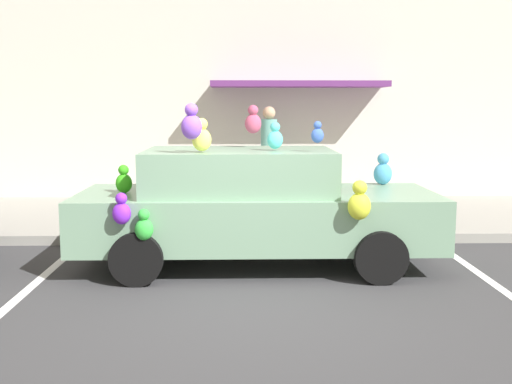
{
  "coord_description": "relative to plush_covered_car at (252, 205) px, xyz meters",
  "views": [
    {
      "loc": [
        -0.15,
        -6.21,
        2.11
      ],
      "look_at": [
        0.07,
        2.4,
        0.9
      ],
      "focal_mm": 43.07,
      "sensor_mm": 36.0,
      "label": 1
    }
  ],
  "objects": [
    {
      "name": "plush_covered_car",
      "position": [
        0.0,
        0.0,
        0.0
      ],
      "size": [
        4.68,
        2.14,
        2.14
      ],
      "color": "gray",
      "rests_on": "ground"
    },
    {
      "name": "sidewalk",
      "position": [
        0.0,
        3.2,
        -0.73
      ],
      "size": [
        24.0,
        4.0,
        0.15
      ],
      "primitive_type": "cube",
      "color": "gray",
      "rests_on": "ground"
    },
    {
      "name": "teddy_bear_on_sidewalk",
      "position": [
        -1.2,
        1.95,
        -0.34
      ],
      "size": [
        0.36,
        0.3,
        0.69
      ],
      "color": "#9E723D",
      "rests_on": "sidewalk"
    },
    {
      "name": "parking_stripe_rear",
      "position": [
        -2.62,
        -0.8,
        -0.81
      ],
      "size": [
        0.12,
        3.6,
        0.01
      ],
      "primitive_type": "cube",
      "color": "silver",
      "rests_on": "ground"
    },
    {
      "name": "parking_stripe_front",
      "position": [
        2.88,
        -0.8,
        -0.81
      ],
      "size": [
        0.12,
        3.6,
        0.01
      ],
      "primitive_type": "cube",
      "color": "silver",
      "rests_on": "ground"
    },
    {
      "name": "storefront_building",
      "position": [
        0.01,
        5.35,
        2.39
      ],
      "size": [
        24.0,
        1.25,
        6.4
      ],
      "color": "beige",
      "rests_on": "ground"
    },
    {
      "name": "pedestrian_near_shopfront",
      "position": [
        0.43,
        4.41,
        0.27
      ],
      "size": [
        0.33,
        0.33,
        1.95
      ],
      "color": "#65A99C",
      "rests_on": "sidewalk"
    },
    {
      "name": "ground_plane",
      "position": [
        0.0,
        -1.8,
        -0.81
      ],
      "size": [
        60.0,
        60.0,
        0.0
      ],
      "primitive_type": "plane",
      "color": "#38383A"
    }
  ]
}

